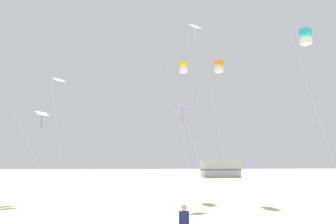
{
  "coord_description": "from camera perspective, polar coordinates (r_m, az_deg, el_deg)",
  "views": [
    {
      "loc": [
        -0.0,
        -5.53,
        2.58
      ],
      "look_at": [
        1.37,
        11.34,
        5.43
      ],
      "focal_mm": 31.62,
      "sensor_mm": 36.0,
      "label": 1
    }
  ],
  "objects": [
    {
      "name": "kite_diamond_lime",
      "position": [
        27.92,
        -20.29,
        5.02
      ],
      "size": [
        1.81,
        1.81,
        9.93
      ],
      "color": "silver",
      "rests_on": "ground"
    },
    {
      "name": "kite_box_orange",
      "position": [
        28.79,
        9.76,
        8.62
      ],
      "size": [
        1.61,
        1.61,
        12.09
      ],
      "color": "silver",
      "rests_on": "ground"
    },
    {
      "name": "rv_van_silver",
      "position": [
        51.63,
        10.09,
        -10.72
      ],
      "size": [
        6.6,
        2.83,
        2.8
      ],
      "rotation": [
        0.0,
        0.0,
        0.08
      ],
      "color": "#B7BABF",
      "rests_on": "ground"
    },
    {
      "name": "kite_flyer_standing",
      "position": [
        10.64,
        3.15,
        -20.2
      ],
      "size": [
        0.39,
        0.54,
        1.16
      ],
      "rotation": [
        0.0,
        0.0,
        2.98
      ],
      "color": "navy",
      "rests_on": "ground"
    },
    {
      "name": "kite_box_cyan",
      "position": [
        23.73,
        25.02,
        12.98
      ],
      "size": [
        2.43,
        2.03,
        11.92
      ],
      "color": "silver",
      "rests_on": "ground"
    },
    {
      "name": "kite_diamond_blue",
      "position": [
        25.4,
        -23.18,
        -0.77
      ],
      "size": [
        3.31,
        2.37,
        6.55
      ],
      "color": "silver",
      "rests_on": "ground"
    },
    {
      "name": "kite_box_gold",
      "position": [
        30.6,
        2.99,
        8.58
      ],
      "size": [
        2.34,
        2.18,
        12.7
      ],
      "color": "silver",
      "rests_on": "ground"
    },
    {
      "name": "kite_diamond_white",
      "position": [
        25.38,
        5.17,
        14.68
      ],
      "size": [
        1.23,
        1.23,
        13.92
      ],
      "color": "silver",
      "rests_on": "ground"
    },
    {
      "name": "kite_diamond_violet",
      "position": [
        21.39,
        2.87,
        0.48
      ],
      "size": [
        2.71,
        2.71,
        6.74
      ],
      "color": "silver",
      "rests_on": "ground"
    }
  ]
}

